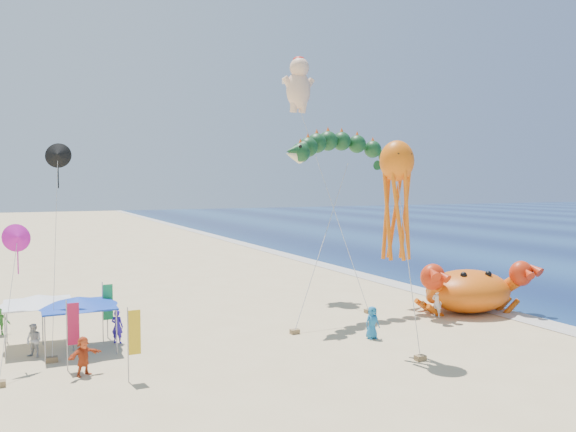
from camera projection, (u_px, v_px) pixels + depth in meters
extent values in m
plane|color=#D1B784|center=(334.00, 329.00, 32.51)|extent=(320.00, 320.00, 0.00)
plane|color=silver|center=(489.00, 309.00, 37.67)|extent=(320.00, 320.00, 0.00)
ellipsoid|color=#DE570B|center=(468.00, 291.00, 36.77)|extent=(6.73, 5.98, 2.77)
sphere|color=red|center=(443.00, 278.00, 34.33)|extent=(1.65, 1.65, 1.65)
sphere|color=black|center=(469.00, 275.00, 35.46)|extent=(0.43, 0.43, 0.43)
sphere|color=red|center=(517.00, 272.00, 36.99)|extent=(1.65, 1.65, 1.65)
sphere|color=black|center=(489.00, 274.00, 36.21)|extent=(0.43, 0.43, 0.43)
cone|color=#0F3719|center=(279.00, 152.00, 34.16)|extent=(1.46, 1.08, 1.20)
cylinder|color=#B2B2B2|center=(323.00, 241.00, 33.85)|extent=(5.56, 3.45, 9.62)
cube|color=olive|center=(295.00, 332.00, 31.40)|extent=(0.50, 0.35, 0.25)
ellipsoid|color=#FFC69B|center=(298.00, 90.00, 42.63)|extent=(1.92, 1.58, 2.83)
sphere|color=#FFC69B|center=(299.00, 68.00, 42.38)|extent=(1.48, 1.48, 1.48)
ellipsoid|color=red|center=(299.00, 61.00, 42.43)|extent=(0.96, 0.96, 0.67)
cylinder|color=#B2B2B2|center=(331.00, 200.00, 39.60)|extent=(1.06, 8.26, 14.28)
cube|color=olive|center=(368.00, 311.00, 36.51)|extent=(0.50, 0.35, 0.25)
ellipsoid|color=orange|center=(397.00, 161.00, 27.36)|extent=(1.74, 1.57, 2.00)
cylinder|color=#B2B2B2|center=(408.00, 264.00, 27.01)|extent=(0.38, 1.60, 8.78)
cube|color=olive|center=(420.00, 358.00, 26.63)|extent=(0.50, 0.35, 0.25)
cylinder|color=gray|center=(45.00, 340.00, 26.21)|extent=(0.06, 0.06, 2.20)
cylinder|color=gray|center=(117.00, 332.00, 27.60)|extent=(0.06, 0.06, 2.20)
cylinder|color=gray|center=(43.00, 324.00, 29.12)|extent=(0.06, 0.06, 2.20)
cylinder|color=gray|center=(107.00, 318.00, 30.52)|extent=(0.06, 0.06, 2.20)
cube|color=#1338AD|center=(78.00, 306.00, 28.30)|extent=(3.48, 3.48, 0.08)
cone|color=#1338AD|center=(78.00, 301.00, 28.28)|extent=(3.83, 3.83, 0.45)
cylinder|color=gray|center=(5.00, 336.00, 26.85)|extent=(0.06, 0.06, 2.20)
cylinder|color=gray|center=(73.00, 329.00, 28.16)|extent=(0.06, 0.06, 2.20)
cylinder|color=gray|center=(7.00, 322.00, 29.59)|extent=(0.06, 0.06, 2.20)
cylinder|color=gray|center=(68.00, 316.00, 30.90)|extent=(0.06, 0.06, 2.20)
cube|color=white|center=(38.00, 304.00, 28.81)|extent=(3.28, 3.28, 0.08)
cone|color=white|center=(38.00, 299.00, 28.80)|extent=(3.60, 3.60, 0.45)
cylinder|color=gray|center=(128.00, 345.00, 23.64)|extent=(0.05, 0.05, 3.20)
cube|color=gold|center=(135.00, 332.00, 23.73)|extent=(0.50, 0.04, 1.90)
cylinder|color=gray|center=(67.00, 336.00, 25.07)|extent=(0.05, 0.05, 3.20)
cube|color=#B61642|center=(73.00, 324.00, 25.16)|extent=(0.50, 0.04, 1.90)
cylinder|color=gray|center=(103.00, 312.00, 29.75)|extent=(0.05, 0.05, 3.20)
cube|color=green|center=(108.00, 302.00, 29.85)|extent=(0.50, 0.04, 1.90)
imported|color=white|center=(437.00, 303.00, 35.36)|extent=(0.65, 0.76, 1.76)
imported|color=#C1461E|center=(83.00, 356.00, 24.49)|extent=(1.66, 1.17, 1.73)
imported|color=#2E1DAA|center=(117.00, 326.00, 29.53)|extent=(0.77, 0.73, 1.76)
imported|color=beige|center=(34.00, 341.00, 27.08)|extent=(1.00, 0.99, 1.63)
imported|color=#256622|center=(0.00, 321.00, 31.12)|extent=(1.16, 0.91, 1.58)
imported|color=#1D70AC|center=(372.00, 322.00, 30.40)|extent=(0.87, 0.58, 1.76)
cone|color=black|center=(58.00, 155.00, 28.57)|extent=(1.30, 0.51, 1.32)
cylinder|color=#B2B2B2|center=(67.00, 254.00, 27.60)|extent=(0.55, 3.04, 9.63)
cube|color=olive|center=(78.00, 358.00, 26.62)|extent=(0.50, 0.35, 0.25)
cone|color=#E419AE|center=(17.00, 237.00, 25.78)|extent=(1.30, 0.51, 1.32)
cylinder|color=#B2B2B2|center=(25.00, 306.00, 24.70)|extent=(0.55, 3.04, 5.69)
cube|color=olive|center=(34.00, 380.00, 23.61)|extent=(0.50, 0.35, 0.25)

